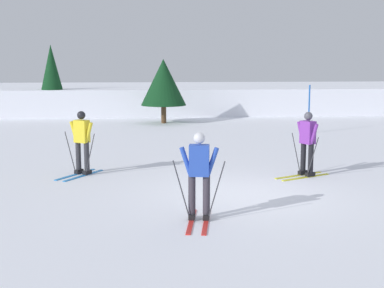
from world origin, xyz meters
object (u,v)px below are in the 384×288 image
at_px(trail_marker_pole, 309,109).
at_px(conifer_far_right, 52,75).
at_px(skier_purple, 307,142).
at_px(skier_yellow, 82,141).
at_px(conifer_far_left, 163,82).
at_px(skier_blue, 199,171).

xyz_separation_m(trail_marker_pole, conifer_far_right, (-11.71, 7.19, 1.22)).
bearing_deg(skier_purple, skier_yellow, 173.41).
distance_m(skier_purple, conifer_far_right, 17.97).
bearing_deg(conifer_far_left, trail_marker_pole, -34.46).
relative_size(skier_purple, trail_marker_pole, 0.85).
xyz_separation_m(skier_blue, trail_marker_pole, (5.70, 11.88, 0.05)).
relative_size(skier_yellow, trail_marker_pole, 0.85).
xyz_separation_m(skier_purple, trail_marker_pole, (2.50, 8.19, 0.09)).
bearing_deg(trail_marker_pole, conifer_far_left, 145.54).
distance_m(skier_yellow, conifer_far_right, 15.11).
bearing_deg(conifer_far_left, skier_yellow, -102.28).
distance_m(conifer_far_left, conifer_far_right, 6.58).
bearing_deg(skier_purple, skier_blue, -131.01).
relative_size(skier_purple, conifer_far_right, 0.45).
xyz_separation_m(skier_yellow, conifer_far_right, (-3.27, 14.69, 1.31)).
bearing_deg(skier_yellow, conifer_far_left, 77.72).
distance_m(skier_blue, skier_yellow, 5.16).
bearing_deg(conifer_far_right, skier_blue, -72.51).
relative_size(trail_marker_pole, conifer_far_left, 0.66).
bearing_deg(trail_marker_pole, skier_yellow, -138.35).
height_order(skier_blue, conifer_far_left, conifer_far_left).
bearing_deg(skier_blue, skier_yellow, 122.07).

